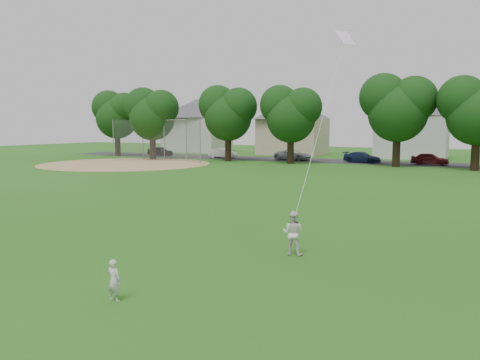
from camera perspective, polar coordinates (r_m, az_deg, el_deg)
The scene contains 10 objects.
ground at distance 13.71m, azimuth -6.80°, elevation -10.29°, with size 160.00×160.00×0.00m, color #225714.
street at distance 53.56m, azimuth 18.89°, elevation 1.95°, with size 90.00×7.00×0.01m, color #2D2D30.
dirt_infield at distance 51.36m, azimuth -13.74°, elevation 1.94°, with size 18.00×18.00×0.02m, color #9E7F51.
toddler at distance 11.20m, azimuth -15.13°, elevation -11.73°, with size 0.36×0.23×0.98m, color silver.
older_boy at distance 14.62m, azimuth 6.47°, elevation -6.44°, with size 0.67×0.52×1.37m, color white.
kite at distance 17.28m, azimuth 10.09°, elevation 7.59°, with size 0.95×3.68×9.18m.
baseball_backstop at distance 54.82m, azimuth -9.50°, elevation 4.78°, with size 10.70×3.18×4.73m.
tree_row at distance 46.88m, azimuth 25.24°, elevation 8.68°, with size 82.50×9.66×10.43m.
parked_cars at distance 54.81m, azimuth 8.39°, elevation 2.97°, with size 46.92×2.47×1.27m.
house_row at distance 63.39m, azimuth 19.95°, elevation 6.93°, with size 77.05×13.13×9.86m.
Camera 1 is at (7.30, -10.91, 3.96)m, focal length 35.00 mm.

